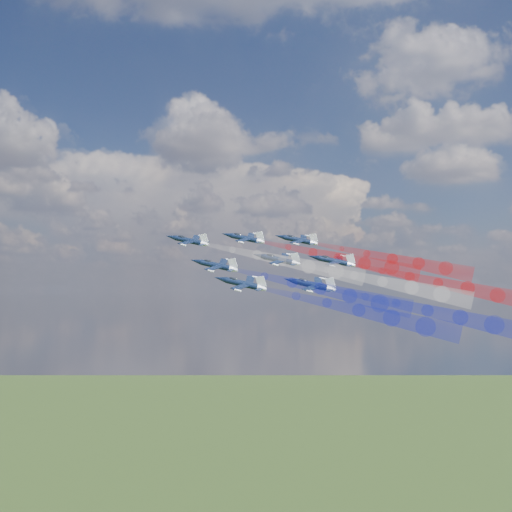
# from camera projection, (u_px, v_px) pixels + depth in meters

# --- Properties ---
(jet_lead) EXTENTS (15.78, 13.48, 9.25)m
(jet_lead) POSITION_uv_depth(u_px,v_px,m) (189.00, 241.00, 170.72)
(jet_lead) COLOR black
(trail_lead) EXTENTS (41.77, 13.88, 14.33)m
(trail_lead) POSITION_uv_depth(u_px,v_px,m) (283.00, 260.00, 161.76)
(trail_lead) COLOR white
(jet_inner_left) EXTENTS (15.78, 13.48, 9.25)m
(jet_inner_left) POSITION_uv_depth(u_px,v_px,m) (216.00, 265.00, 156.24)
(jet_inner_left) COLOR black
(trail_inner_left) EXTENTS (41.77, 13.88, 14.33)m
(trail_inner_left) POSITION_uv_depth(u_px,v_px,m) (320.00, 289.00, 147.28)
(trail_inner_left) COLOR #1720C5
(jet_inner_right) EXTENTS (15.78, 13.48, 9.25)m
(jet_inner_right) POSITION_uv_depth(u_px,v_px,m) (245.00, 238.00, 175.95)
(jet_inner_right) COLOR black
(trail_inner_right) EXTENTS (41.77, 13.88, 14.33)m
(trail_inner_right) POSITION_uv_depth(u_px,v_px,m) (338.00, 257.00, 166.99)
(trail_inner_right) COLOR red
(jet_outer_left) EXTENTS (15.78, 13.48, 9.25)m
(jet_outer_left) POSITION_uv_depth(u_px,v_px,m) (242.00, 284.00, 143.36)
(jet_outer_left) COLOR black
(trail_outer_left) EXTENTS (41.77, 13.88, 14.33)m
(trail_outer_left) POSITION_uv_depth(u_px,v_px,m) (359.00, 310.00, 134.40)
(trail_outer_left) COLOR #1720C5
(jet_center_third) EXTENTS (15.78, 13.48, 9.25)m
(jet_center_third) POSITION_uv_depth(u_px,v_px,m) (278.00, 260.00, 162.28)
(jet_center_third) COLOR black
(trail_center_third) EXTENTS (41.77, 13.88, 14.33)m
(trail_center_third) POSITION_uv_depth(u_px,v_px,m) (382.00, 282.00, 153.32)
(trail_center_third) COLOR white
(jet_outer_right) EXTENTS (15.78, 13.48, 9.25)m
(jet_outer_right) POSITION_uv_depth(u_px,v_px,m) (298.00, 240.00, 180.08)
(jet_outer_right) COLOR black
(trail_outer_right) EXTENTS (41.77, 13.88, 14.33)m
(trail_outer_right) POSITION_uv_depth(u_px,v_px,m) (392.00, 259.00, 171.12)
(trail_outer_right) COLOR red
(jet_rear_left) EXTENTS (15.78, 13.48, 9.25)m
(jet_rear_left) POSITION_uv_depth(u_px,v_px,m) (312.00, 285.00, 149.16)
(jet_rear_left) COLOR black
(trail_rear_left) EXTENTS (41.77, 13.88, 14.33)m
(trail_rear_left) POSITION_uv_depth(u_px,v_px,m) (428.00, 311.00, 140.20)
(trail_rear_left) COLOR #1720C5
(jet_rear_right) EXTENTS (15.78, 13.48, 9.25)m
(jet_rear_right) POSITION_uv_depth(u_px,v_px,m) (334.00, 261.00, 166.05)
(jet_rear_right) COLOR black
(trail_rear_right) EXTENTS (41.77, 13.88, 14.33)m
(trail_rear_right) POSITION_uv_depth(u_px,v_px,m) (438.00, 283.00, 157.09)
(trail_rear_right) COLOR red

